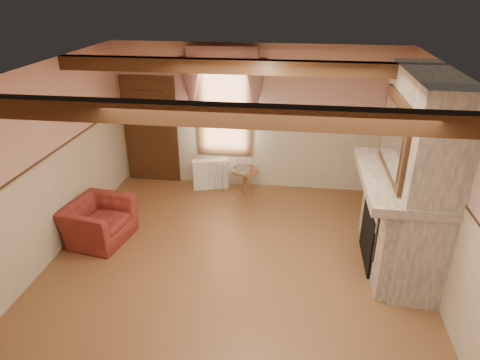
# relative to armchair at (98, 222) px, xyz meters

# --- Properties ---
(floor) EXTENTS (5.50, 6.00, 0.01)m
(floor) POSITION_rel_armchair_xyz_m (2.25, -0.60, -0.32)
(floor) COLOR brown
(floor) RESTS_ON ground
(ceiling) EXTENTS (5.50, 6.00, 0.01)m
(ceiling) POSITION_rel_armchair_xyz_m (2.25, -0.60, 2.48)
(ceiling) COLOR silver
(ceiling) RESTS_ON wall_back
(wall_back) EXTENTS (5.50, 0.02, 2.80)m
(wall_back) POSITION_rel_armchair_xyz_m (2.25, 2.40, 1.08)
(wall_back) COLOR #CC9A8D
(wall_back) RESTS_ON floor
(wall_left) EXTENTS (0.02, 6.00, 2.80)m
(wall_left) POSITION_rel_armchair_xyz_m (-0.50, -0.60, 1.08)
(wall_left) COLOR #CC9A8D
(wall_left) RESTS_ON floor
(wall_right) EXTENTS (0.02, 6.00, 2.80)m
(wall_right) POSITION_rel_armchair_xyz_m (5.00, -0.60, 1.08)
(wall_right) COLOR #CC9A8D
(wall_right) RESTS_ON floor
(wainscot) EXTENTS (5.50, 6.00, 1.50)m
(wainscot) POSITION_rel_armchair_xyz_m (2.25, -0.60, 0.43)
(wainscot) COLOR beige
(wainscot) RESTS_ON floor
(chair_rail) EXTENTS (5.50, 6.00, 0.08)m
(chair_rail) POSITION_rel_armchair_xyz_m (2.25, -0.60, 1.18)
(chair_rail) COLOR black
(chair_rail) RESTS_ON wainscot
(firebox) EXTENTS (0.20, 0.95, 0.90)m
(firebox) POSITION_rel_armchair_xyz_m (4.25, 0.00, 0.13)
(firebox) COLOR black
(firebox) RESTS_ON floor
(armchair) EXTENTS (1.03, 1.13, 0.65)m
(armchair) POSITION_rel_armchair_xyz_m (0.00, 0.00, 0.00)
(armchair) COLOR maroon
(armchair) RESTS_ON floor
(side_table) EXTENTS (0.57, 0.57, 0.55)m
(side_table) POSITION_rel_armchair_xyz_m (2.12, 1.86, -0.05)
(side_table) COLOR brown
(side_table) RESTS_ON floor
(book_stack) EXTENTS (0.30, 0.35, 0.20)m
(book_stack) POSITION_rel_armchair_xyz_m (2.09, 1.82, 0.33)
(book_stack) COLOR #B7AD8C
(book_stack) RESTS_ON side_table
(radiator) EXTENTS (0.72, 0.38, 0.60)m
(radiator) POSITION_rel_armchair_xyz_m (1.40, 2.10, -0.02)
(radiator) COLOR silver
(radiator) RESTS_ON floor
(bowl) EXTENTS (0.35, 0.35, 0.09)m
(bowl) POSITION_rel_armchair_xyz_m (4.49, 0.15, 1.14)
(bowl) COLOR brown
(bowl) RESTS_ON mantel
(mantel_clock) EXTENTS (0.14, 0.24, 0.20)m
(mantel_clock) POSITION_rel_armchair_xyz_m (4.49, 0.81, 1.20)
(mantel_clock) COLOR black
(mantel_clock) RESTS_ON mantel
(oil_lamp) EXTENTS (0.11, 0.11, 0.28)m
(oil_lamp) POSITION_rel_armchair_xyz_m (4.49, 0.40, 1.24)
(oil_lamp) COLOR gold
(oil_lamp) RESTS_ON mantel
(candle_red) EXTENTS (0.06, 0.06, 0.16)m
(candle_red) POSITION_rel_armchair_xyz_m (4.49, -0.45, 1.18)
(candle_red) COLOR #B0152A
(candle_red) RESTS_ON mantel
(jar_yellow) EXTENTS (0.06, 0.06, 0.12)m
(jar_yellow) POSITION_rel_armchair_xyz_m (4.49, -0.44, 1.16)
(jar_yellow) COLOR gold
(jar_yellow) RESTS_ON mantel
(fireplace) EXTENTS (0.85, 2.00, 2.80)m
(fireplace) POSITION_rel_armchair_xyz_m (4.67, 0.00, 1.08)
(fireplace) COLOR gray
(fireplace) RESTS_ON floor
(mantel) EXTENTS (1.05, 2.05, 0.12)m
(mantel) POSITION_rel_armchair_xyz_m (4.49, 0.00, 1.04)
(mantel) COLOR gray
(mantel) RESTS_ON fireplace
(overmantel_mirror) EXTENTS (0.06, 1.44, 1.04)m
(overmantel_mirror) POSITION_rel_armchair_xyz_m (4.31, 0.00, 1.65)
(overmantel_mirror) COLOR silver
(overmantel_mirror) RESTS_ON fireplace
(door) EXTENTS (1.10, 0.10, 2.10)m
(door) POSITION_rel_armchair_xyz_m (0.15, 2.34, 0.73)
(door) COLOR black
(door) RESTS_ON floor
(window) EXTENTS (1.06, 0.08, 2.02)m
(window) POSITION_rel_armchair_xyz_m (1.65, 2.37, 1.33)
(window) COLOR white
(window) RESTS_ON wall_back
(window_drapes) EXTENTS (1.30, 0.14, 1.40)m
(window_drapes) POSITION_rel_armchair_xyz_m (1.65, 2.28, 1.93)
(window_drapes) COLOR gray
(window_drapes) RESTS_ON wall_back
(ceiling_beam_front) EXTENTS (5.50, 0.18, 0.20)m
(ceiling_beam_front) POSITION_rel_armchair_xyz_m (2.25, -1.80, 2.38)
(ceiling_beam_front) COLOR black
(ceiling_beam_front) RESTS_ON ceiling
(ceiling_beam_back) EXTENTS (5.50, 0.18, 0.20)m
(ceiling_beam_back) POSITION_rel_armchair_xyz_m (2.25, 0.60, 2.38)
(ceiling_beam_back) COLOR black
(ceiling_beam_back) RESTS_ON ceiling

